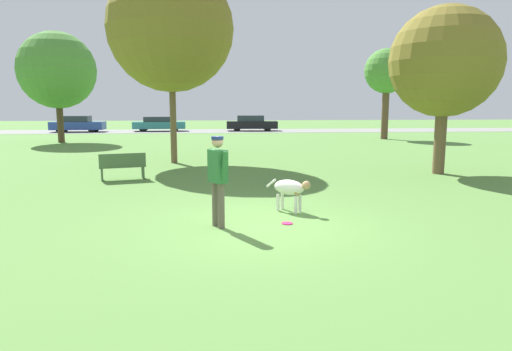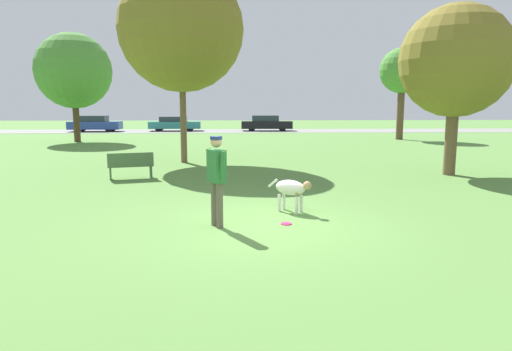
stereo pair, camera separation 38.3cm
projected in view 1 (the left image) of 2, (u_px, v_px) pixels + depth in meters
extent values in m
plane|color=#56843D|center=(256.00, 226.00, 8.86)|extent=(120.00, 120.00, 0.00)
cube|color=gray|center=(225.00, 131.00, 40.56)|extent=(120.00, 6.00, 0.01)
cylinder|color=#665B4C|center=(221.00, 206.00, 8.61)|extent=(0.18, 0.18, 0.87)
cylinder|color=#665B4C|center=(215.00, 204.00, 8.80)|extent=(0.18, 0.18, 0.87)
cube|color=#2D7038|center=(218.00, 166.00, 8.59)|extent=(0.40, 0.48, 0.62)
cylinder|color=#2D7038|center=(224.00, 168.00, 8.39)|extent=(0.18, 0.23, 0.62)
cylinder|color=#2D7038|center=(212.00, 165.00, 8.79)|extent=(0.18, 0.23, 0.62)
sphere|color=tan|center=(217.00, 142.00, 8.52)|extent=(0.29, 0.29, 0.22)
cylinder|color=navy|center=(217.00, 138.00, 8.51)|extent=(0.31, 0.31, 0.06)
ellipsoid|color=silver|center=(289.00, 187.00, 9.97)|extent=(0.77, 0.72, 0.33)
ellipsoid|color=tan|center=(297.00, 191.00, 9.86)|extent=(0.29, 0.29, 0.18)
sphere|color=tan|center=(306.00, 185.00, 9.71)|extent=(0.26, 0.26, 0.18)
cylinder|color=silver|center=(300.00, 204.00, 9.96)|extent=(0.10, 0.10, 0.37)
cylinder|color=silver|center=(296.00, 205.00, 9.82)|extent=(0.10, 0.10, 0.37)
cylinder|color=silver|center=(282.00, 201.00, 10.22)|extent=(0.10, 0.10, 0.37)
cylinder|color=silver|center=(278.00, 202.00, 10.08)|extent=(0.10, 0.10, 0.37)
cylinder|color=silver|center=(271.00, 183.00, 10.22)|extent=(0.22, 0.20, 0.22)
cylinder|color=#E52366|center=(287.00, 223.00, 8.99)|extent=(0.22, 0.22, 0.02)
torus|color=#E52366|center=(287.00, 223.00, 8.99)|extent=(0.22, 0.22, 0.02)
cylinder|color=brown|center=(440.00, 139.00, 15.39)|extent=(0.39, 0.39, 2.36)
sphere|color=olive|center=(445.00, 62.00, 14.99)|extent=(3.63, 3.63, 3.63)
cylinder|color=brown|center=(385.00, 114.00, 30.90)|extent=(0.46, 0.46, 3.44)
sphere|color=#4C8938|center=(387.00, 71.00, 30.47)|extent=(2.98, 2.98, 2.98)
cylinder|color=#4C3826|center=(60.00, 121.00, 28.15)|extent=(0.39, 0.39, 2.66)
sphere|color=#4C8938|center=(57.00, 70.00, 27.68)|extent=(4.63, 4.63, 4.63)
cylinder|color=brown|center=(173.00, 120.00, 18.17)|extent=(0.25, 0.25, 3.41)
sphere|color=olive|center=(171.00, 28.00, 17.62)|extent=(4.89, 4.89, 4.89)
cube|color=#284293|center=(78.00, 126.00, 39.03)|extent=(4.41, 1.90, 0.67)
cube|color=#232D38|center=(76.00, 119.00, 38.93)|extent=(2.30, 1.60, 0.50)
cylinder|color=black|center=(96.00, 128.00, 39.97)|extent=(0.60, 0.21, 0.60)
cylinder|color=black|center=(92.00, 129.00, 38.44)|extent=(0.60, 0.21, 0.60)
cylinder|color=black|center=(65.00, 128.00, 39.70)|extent=(0.60, 0.21, 0.60)
cylinder|color=black|center=(59.00, 129.00, 38.16)|extent=(0.60, 0.21, 0.60)
cube|color=teal|center=(159.00, 125.00, 40.18)|extent=(4.59, 2.03, 0.60)
cube|color=#232D38|center=(158.00, 119.00, 40.08)|extent=(2.42, 1.67, 0.44)
cylinder|color=black|center=(175.00, 127.00, 41.16)|extent=(0.68, 0.23, 0.68)
cylinder|color=black|center=(175.00, 128.00, 39.62)|extent=(0.68, 0.23, 0.68)
cylinder|color=black|center=(145.00, 127.00, 40.80)|extent=(0.68, 0.23, 0.68)
cylinder|color=black|center=(143.00, 128.00, 39.26)|extent=(0.68, 0.23, 0.68)
cube|color=black|center=(252.00, 125.00, 40.70)|extent=(4.54, 1.90, 0.64)
cube|color=#232D38|center=(250.00, 118.00, 40.60)|extent=(2.38, 1.58, 0.52)
cylinder|color=black|center=(266.00, 127.00, 41.55)|extent=(0.63, 0.22, 0.62)
cylinder|color=black|center=(268.00, 128.00, 40.06)|extent=(0.63, 0.22, 0.62)
cylinder|color=black|center=(237.00, 127.00, 41.41)|extent=(0.63, 0.22, 0.62)
cylinder|color=black|center=(237.00, 128.00, 39.91)|extent=(0.63, 0.22, 0.62)
cube|color=#4C6B42|center=(122.00, 166.00, 14.26)|extent=(1.46, 0.76, 0.05)
cube|color=#4C6B42|center=(123.00, 160.00, 14.06)|extent=(1.36, 0.42, 0.40)
cube|color=#4C6B42|center=(102.00, 174.00, 14.08)|extent=(0.15, 0.36, 0.39)
cube|color=#4C6B42|center=(143.00, 172.00, 14.50)|extent=(0.15, 0.36, 0.39)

